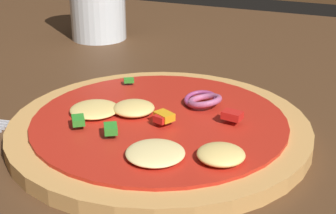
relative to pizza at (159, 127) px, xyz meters
name	(u,v)px	position (x,y,z in m)	size (l,w,h in m)	color
dining_table	(183,136)	(0.01, 0.04, -0.02)	(1.23, 1.02, 0.03)	#4C301C
pizza	(159,127)	(0.00, 0.00, 0.00)	(0.27, 0.27, 0.03)	tan
beer_glass	(97,0)	(-0.22, 0.27, 0.05)	(0.08, 0.08, 0.13)	silver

